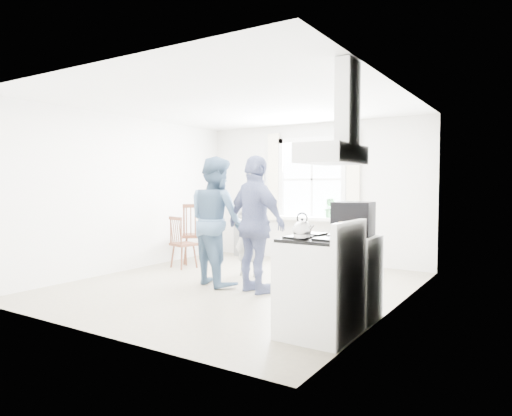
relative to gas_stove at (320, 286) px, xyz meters
The scene contains 15 objects.
room_shell 2.48m from the gas_stove, 144.75° to the left, with size 4.62×5.12×2.64m.
window_assembly 4.36m from the gas_stove, 116.71° to the left, with size 1.88×0.24×1.70m.
range_hood 1.43m from the gas_stove, ahead, with size 0.45×0.76×0.94m.
shelf_unit 4.95m from the gas_stove, 131.97° to the left, with size 0.40×0.30×0.80m, color slate.
gas_stove is the anchor object (origin of this frame).
kettle 0.61m from the gas_stove, 107.85° to the right, with size 0.18×0.18×0.25m.
low_cabinet 0.70m from the gas_stove, 84.32° to the left, with size 0.50×0.55×0.90m, color white.
stereo_stack 0.96m from the gas_stove, 86.56° to the left, with size 0.45×0.41×0.37m.
cardboard_box 0.76m from the gas_stove, 80.38° to the left, with size 0.26×0.18×0.17m, color olive.
windsor_chair_a 4.34m from the gas_stove, 145.99° to the left, with size 0.65×0.65×1.11m.
windsor_chair_b 4.00m from the gas_stove, 151.64° to the left, with size 0.47×0.47×0.91m.
person_left 2.95m from the gas_stove, 136.85° to the left, with size 0.50×0.50×1.38m, color silver.
person_mid 2.60m from the gas_stove, 150.36° to the left, with size 0.90×0.90×1.86m, color #44607F.
person_right 1.90m from the gas_stove, 141.99° to the left, with size 1.08×1.08×1.85m, color navy.
potted_plant 4.04m from the gas_stove, 112.03° to the left, with size 0.20×0.20×0.36m, color #33743C.
Camera 1 is at (3.72, -5.35, 1.46)m, focal length 32.00 mm.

